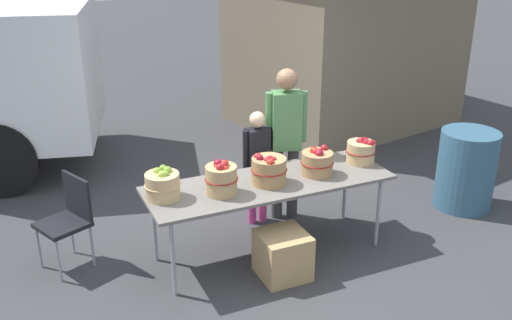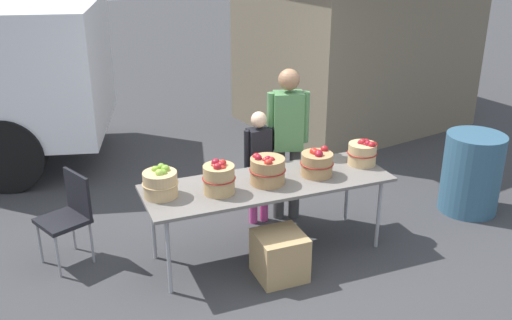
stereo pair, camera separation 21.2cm
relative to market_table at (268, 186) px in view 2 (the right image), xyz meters
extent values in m
plane|color=#38383A|center=(0.00, 0.00, -0.71)|extent=(40.00, 40.00, 0.00)
cube|color=slate|center=(0.00, 0.00, 0.02)|extent=(2.30, 0.76, 0.03)
cylinder|color=#99999E|center=(-1.03, -0.30, -0.35)|extent=(0.04, 0.04, 0.72)
cylinder|color=#99999E|center=(1.03, -0.30, -0.35)|extent=(0.04, 0.04, 0.72)
cylinder|color=#99999E|center=(-1.03, 0.30, -0.35)|extent=(0.04, 0.04, 0.72)
cylinder|color=#99999E|center=(1.03, 0.30, -0.35)|extent=(0.04, 0.04, 0.72)
cylinder|color=tan|center=(-0.98, 0.07, 0.15)|extent=(0.30, 0.30, 0.23)
torus|color=tan|center=(-0.98, 0.07, 0.16)|extent=(0.32, 0.32, 0.01)
sphere|color=#8CB738|center=(-1.01, 0.13, 0.27)|extent=(0.07, 0.07, 0.07)
sphere|color=#7AA833|center=(-0.96, 0.04, 0.27)|extent=(0.07, 0.07, 0.07)
sphere|color=#9EC647|center=(-0.99, 0.03, 0.27)|extent=(0.07, 0.07, 0.07)
sphere|color=#7AA833|center=(-0.95, 0.14, 0.28)|extent=(0.07, 0.07, 0.07)
sphere|color=#7AA833|center=(-0.92, 0.10, 0.27)|extent=(0.08, 0.08, 0.08)
cylinder|color=tan|center=(-0.49, -0.06, 0.17)|extent=(0.28, 0.28, 0.26)
torus|color=maroon|center=(-0.49, -0.06, 0.18)|extent=(0.30, 0.30, 0.01)
sphere|color=maroon|center=(-0.47, -0.07, 0.31)|extent=(0.07, 0.07, 0.07)
sphere|color=#B22319|center=(-0.48, -0.11, 0.28)|extent=(0.08, 0.08, 0.08)
sphere|color=maroon|center=(-0.50, -0.06, 0.29)|extent=(0.07, 0.07, 0.07)
sphere|color=#B22319|center=(-0.52, -0.03, 0.28)|extent=(0.07, 0.07, 0.07)
sphere|color=maroon|center=(-0.50, -0.01, 0.31)|extent=(0.08, 0.08, 0.08)
sphere|color=#B22319|center=(-0.45, -0.05, 0.31)|extent=(0.07, 0.07, 0.07)
sphere|color=maroon|center=(-0.52, -0.10, 0.31)|extent=(0.07, 0.07, 0.07)
cylinder|color=#A87F51|center=(-0.02, -0.03, 0.16)|extent=(0.32, 0.32, 0.24)
torus|color=maroon|center=(-0.02, -0.03, 0.17)|extent=(0.34, 0.34, 0.01)
sphere|color=maroon|center=(-0.09, 0.05, 0.28)|extent=(0.08, 0.08, 0.08)
sphere|color=maroon|center=(-0.10, -0.01, 0.29)|extent=(0.07, 0.07, 0.07)
sphere|color=maroon|center=(-0.05, -0.06, 0.27)|extent=(0.07, 0.07, 0.07)
sphere|color=maroon|center=(-0.02, -0.05, 0.28)|extent=(0.07, 0.07, 0.07)
sphere|color=maroon|center=(0.00, -0.06, 0.27)|extent=(0.08, 0.08, 0.08)
sphere|color=#B22319|center=(-0.06, -0.13, 0.28)|extent=(0.08, 0.08, 0.08)
cylinder|color=#A87F51|center=(0.48, -0.03, 0.15)|extent=(0.30, 0.30, 0.22)
torus|color=maroon|center=(0.48, -0.03, 0.16)|extent=(0.32, 0.32, 0.01)
sphere|color=#B22319|center=(0.46, 0.00, 0.27)|extent=(0.08, 0.08, 0.08)
sphere|color=maroon|center=(0.48, -0.07, 0.27)|extent=(0.08, 0.08, 0.08)
sphere|color=#B22319|center=(0.46, -0.02, 0.26)|extent=(0.07, 0.07, 0.07)
sphere|color=#B22319|center=(0.48, -0.03, 0.26)|extent=(0.07, 0.07, 0.07)
sphere|color=maroon|center=(0.58, 0.02, 0.27)|extent=(0.07, 0.07, 0.07)
sphere|color=maroon|center=(0.47, -0.09, 0.27)|extent=(0.07, 0.07, 0.07)
cylinder|color=tan|center=(1.02, 0.05, 0.15)|extent=(0.28, 0.28, 0.21)
torus|color=maroon|center=(1.02, 0.05, 0.16)|extent=(0.30, 0.30, 0.01)
sphere|color=maroon|center=(1.02, 0.05, 0.26)|extent=(0.08, 0.08, 0.08)
sphere|color=maroon|center=(1.01, 0.07, 0.25)|extent=(0.07, 0.07, 0.07)
sphere|color=maroon|center=(1.06, 0.05, 0.26)|extent=(0.07, 0.07, 0.07)
sphere|color=maroon|center=(1.05, 0.00, 0.26)|extent=(0.07, 0.07, 0.07)
sphere|color=maroon|center=(1.07, -0.03, 0.26)|extent=(0.08, 0.08, 0.08)
sphere|color=maroon|center=(1.03, 0.03, 0.24)|extent=(0.08, 0.08, 0.08)
sphere|color=#B22319|center=(1.11, -0.01, 0.24)|extent=(0.08, 0.08, 0.08)
cylinder|color=#3F3F3F|center=(0.55, 0.58, -0.31)|extent=(0.12, 0.12, 0.80)
cylinder|color=#3F3F3F|center=(0.39, 0.62, -0.31)|extent=(0.12, 0.12, 0.80)
cube|color=#4C7F4C|center=(0.47, 0.60, 0.38)|extent=(0.35, 0.29, 0.60)
sphere|color=#936B4C|center=(0.47, 0.60, 0.81)|extent=(0.22, 0.22, 0.22)
cylinder|color=#4C7F4C|center=(0.64, 0.55, 0.42)|extent=(0.08, 0.08, 0.53)
cylinder|color=#4C7F4C|center=(0.30, 0.65, 0.42)|extent=(0.08, 0.08, 0.53)
cylinder|color=#CC3F8C|center=(0.22, 0.62, -0.41)|extent=(0.09, 0.09, 0.60)
cylinder|color=#CC3F8C|center=(0.09, 0.61, -0.41)|extent=(0.09, 0.09, 0.60)
cube|color=black|center=(0.16, 0.61, 0.11)|extent=(0.23, 0.17, 0.45)
sphere|color=beige|center=(0.16, 0.61, 0.43)|extent=(0.16, 0.16, 0.16)
cylinder|color=black|center=(0.29, 0.62, 0.13)|extent=(0.06, 0.06, 0.40)
cylinder|color=black|center=(0.03, 0.61, 0.13)|extent=(0.06, 0.06, 0.40)
cube|color=silver|center=(-1.88, 3.32, 0.54)|extent=(2.28, 2.49, 1.60)
cube|color=black|center=(-1.06, 3.10, 0.86)|extent=(0.49, 1.72, 0.80)
cylinder|color=black|center=(-1.79, 4.28, -0.26)|extent=(0.94, 0.50, 0.90)
cylinder|color=black|center=(-2.28, 2.44, -0.26)|extent=(0.94, 0.50, 0.90)
cube|color=#726651|center=(2.79, 3.21, 0.59)|extent=(3.40, 2.92, 2.60)
cube|color=white|center=(2.57, 2.02, 0.79)|extent=(1.38, 0.30, 0.90)
cube|color=black|center=(-1.81, 0.53, -0.27)|extent=(0.53, 0.53, 0.04)
cube|color=black|center=(-1.64, 0.60, -0.05)|extent=(0.19, 0.38, 0.40)
cylinder|color=gray|center=(-2.03, 0.62, -0.50)|extent=(0.02, 0.02, 0.42)
cylinder|color=gray|center=(-1.89, 0.30, -0.50)|extent=(0.02, 0.02, 0.42)
cylinder|color=gray|center=(-1.72, 0.75, -0.50)|extent=(0.02, 0.02, 0.42)
cylinder|color=gray|center=(-1.58, 0.44, -0.50)|extent=(0.02, 0.02, 0.42)
cylinder|color=#335972|center=(2.40, 0.01, -0.27)|extent=(0.62, 0.62, 0.88)
cube|color=tan|center=(-0.06, -0.41, -0.50)|extent=(0.42, 0.42, 0.42)
camera|label=1|loc=(-2.10, -4.39, 2.26)|focal=40.80mm
camera|label=2|loc=(-1.91, -4.47, 2.26)|focal=40.80mm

